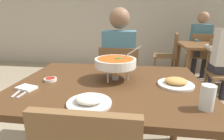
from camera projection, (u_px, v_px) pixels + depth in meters
cafe_rear_partition at (129, 4)px, 4.18m from camera, size 10.00×0.10×3.00m
dining_table_main at (109, 96)px, 1.28m from camera, size 1.31×0.98×0.77m
chair_diner_main at (119, 80)px, 2.06m from camera, size 0.44×0.44×0.90m
diner_main at (119, 59)px, 2.02m from camera, size 0.40×0.45×1.31m
curry_bowl at (115, 63)px, 1.28m from camera, size 0.33×0.30×0.26m
rice_plate at (89, 101)px, 0.94m from camera, size 0.24×0.24×0.06m
appetizer_plate at (176, 83)px, 1.20m from camera, size 0.24×0.24×0.06m
sauce_dish at (50, 79)px, 1.28m from camera, size 0.09×0.09×0.02m
napkin_folded at (26, 88)px, 1.14m from camera, size 0.14×0.11×0.02m
fork_utensil at (19, 91)px, 1.10m from camera, size 0.04×0.17×0.01m
spoon_utensil at (26, 92)px, 1.09m from camera, size 0.02×0.17×0.01m
drink_glass at (207, 99)px, 0.88m from camera, size 0.07×0.07×0.13m
dining_table_far at (210, 52)px, 3.02m from camera, size 1.00×0.80×0.77m
chair_bg_left at (200, 53)px, 3.54m from camera, size 0.49×0.49×0.90m
chair_bg_right at (224, 68)px, 2.53m from camera, size 0.49×0.49×0.90m
chair_bg_corner at (170, 53)px, 3.61m from camera, size 0.49×0.49×0.90m
patron_bg_left at (201, 41)px, 3.54m from camera, size 0.40×0.45×1.31m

